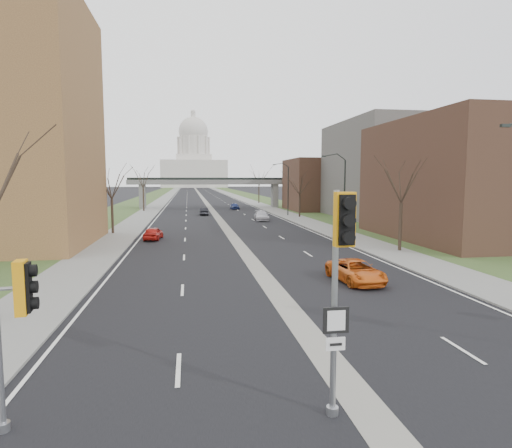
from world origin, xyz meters
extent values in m
plane|color=black|center=(0.00, 0.00, 0.00)|extent=(700.00, 700.00, 0.00)
cube|color=black|center=(0.00, 150.00, 0.01)|extent=(20.00, 600.00, 0.01)
cube|color=gray|center=(0.00, 150.00, 0.00)|extent=(1.20, 600.00, 0.02)
cube|color=gray|center=(12.00, 150.00, 0.06)|extent=(4.00, 600.00, 0.12)
cube|color=gray|center=(-12.00, 150.00, 0.06)|extent=(4.00, 600.00, 0.12)
cube|color=#2C4720|center=(18.00, 150.00, 0.05)|extent=(8.00, 600.00, 0.10)
cube|color=#2C4720|center=(-18.00, 150.00, 0.05)|extent=(8.00, 600.00, 0.10)
cube|color=#472D21|center=(24.00, 28.00, 6.00)|extent=(16.00, 20.00, 12.00)
cube|color=#575550|center=(28.00, 52.00, 7.50)|extent=(18.00, 22.00, 15.00)
cube|color=#472D21|center=(22.00, 70.00, 5.00)|extent=(14.00, 14.00, 10.00)
cube|color=slate|center=(-14.00, 80.00, 2.50)|extent=(1.20, 2.50, 5.00)
cube|color=slate|center=(14.00, 80.00, 2.50)|extent=(1.20, 2.50, 5.00)
cube|color=slate|center=(0.00, 80.00, 5.50)|extent=(34.00, 3.00, 1.00)
cube|color=black|center=(0.00, 80.00, 6.20)|extent=(34.00, 0.15, 0.50)
cube|color=beige|center=(0.00, 320.00, 10.00)|extent=(48.00, 42.00, 20.00)
cube|color=beige|center=(0.00, 320.00, 22.00)|extent=(26.00, 26.00, 5.00)
cylinder|color=beige|center=(0.00, 320.00, 31.00)|extent=(22.00, 22.00, 14.00)
sphere|color=beige|center=(0.00, 320.00, 42.00)|extent=(22.00, 22.00, 22.00)
cylinder|color=beige|center=(0.00, 320.00, 53.50)|extent=(3.60, 3.60, 4.50)
cube|color=black|center=(9.50, 6.00, 8.47)|extent=(0.45, 0.18, 0.14)
cylinder|color=black|center=(11.80, 32.00, 4.12)|extent=(0.16, 0.16, 8.00)
cube|color=black|center=(9.50, 32.00, 8.47)|extent=(0.45, 0.18, 0.14)
cylinder|color=black|center=(11.80, 58.00, 4.12)|extent=(0.16, 0.16, 8.00)
cube|color=black|center=(9.50, 58.00, 8.47)|extent=(0.45, 0.18, 0.14)
cylinder|color=#382B21|center=(-13.00, 38.00, 2.00)|extent=(0.28, 0.28, 3.75)
cylinder|color=#382B21|center=(-13.00, 72.00, 2.25)|extent=(0.28, 0.28, 4.25)
cylinder|color=#382B21|center=(13.00, 22.00, 2.12)|extent=(0.28, 0.28, 4.00)
cylinder|color=#382B21|center=(13.00, 55.00, 1.87)|extent=(0.28, 0.28, 3.50)
cylinder|color=#382B21|center=(13.00, 95.00, 2.25)|extent=(0.28, 0.28, 4.25)
cylinder|color=gray|center=(-9.12, -0.76, 0.11)|extent=(0.32, 0.32, 0.23)
cube|color=orange|center=(-8.56, -0.69, 3.53)|extent=(0.51, 0.53, 1.31)
cylinder|color=gray|center=(-0.99, -1.30, 2.92)|extent=(0.16, 0.16, 5.84)
cylinder|color=gray|center=(-0.99, -1.30, 0.11)|extent=(0.31, 0.31, 0.22)
cube|color=orange|center=(-0.98, -1.86, 5.16)|extent=(0.48, 0.45, 1.29)
cube|color=black|center=(-0.99, -1.30, 2.58)|extent=(0.67, 0.05, 0.67)
cube|color=silver|center=(-0.99, -1.30, 1.96)|extent=(0.51, 0.05, 0.34)
imported|color=red|center=(-8.17, 32.71, 0.65)|extent=(1.99, 3.98, 1.30)
imported|color=black|center=(-2.03, 61.76, 0.63)|extent=(1.41, 3.87, 1.27)
imported|color=#D55E16|center=(5.19, 12.37, 0.66)|extent=(2.59, 4.91, 1.32)
imported|color=silver|center=(6.10, 50.93, 0.70)|extent=(2.34, 4.95, 1.40)
imported|color=navy|center=(4.69, 75.09, 0.64)|extent=(1.81, 3.89, 1.29)
camera|label=1|loc=(-4.59, -11.39, 6.10)|focal=30.00mm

